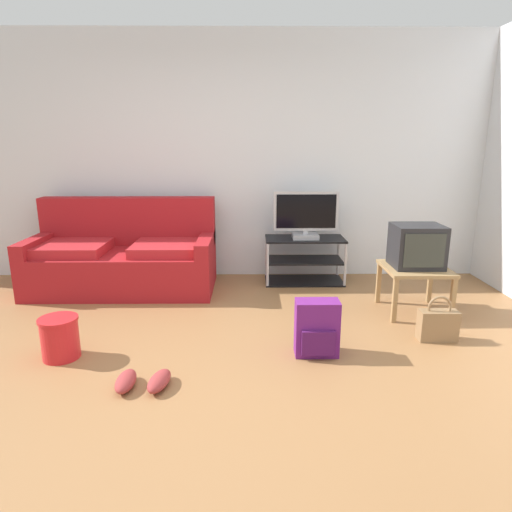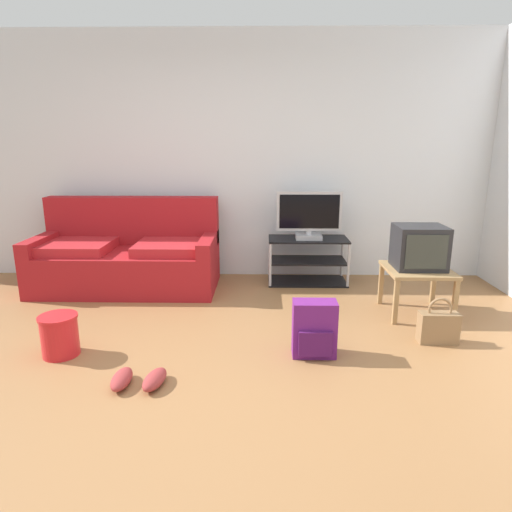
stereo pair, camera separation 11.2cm
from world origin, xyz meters
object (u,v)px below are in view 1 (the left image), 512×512
at_px(flat_tv, 306,216).
at_px(sneakers_pair, 143,381).
at_px(tv_stand, 304,260).
at_px(handbag, 438,324).
at_px(side_table, 415,273).
at_px(crt_tv, 417,246).
at_px(couch, 124,258).
at_px(backpack, 317,329).
at_px(cleaning_bucket, 60,337).

relative_size(flat_tv, sneakers_pair, 1.95).
height_order(tv_stand, flat_tv, flat_tv).
height_order(tv_stand, handbag, tv_stand).
height_order(tv_stand, side_table, tv_stand).
relative_size(tv_stand, crt_tv, 2.01).
height_order(couch, sneakers_pair, couch).
relative_size(backpack, handbag, 1.13).
distance_m(side_table, crt_tv, 0.25).
xyz_separation_m(crt_tv, cleaning_bucket, (-2.88, -0.90, -0.46)).
distance_m(flat_tv, side_table, 1.33).
bearing_deg(side_table, backpack, -140.03).
bearing_deg(sneakers_pair, cleaning_bucket, 148.68).
xyz_separation_m(crt_tv, sneakers_pair, (-2.19, -1.31, -0.58)).
distance_m(couch, tv_stand, 1.96).
height_order(side_table, crt_tv, crt_tv).
bearing_deg(backpack, tv_stand, 104.18).
relative_size(couch, cleaning_bucket, 6.11).
height_order(handbag, sneakers_pair, handbag).
bearing_deg(crt_tv, backpack, -139.50).
bearing_deg(tv_stand, handbag, -60.22).
relative_size(couch, crt_tv, 4.39).
height_order(couch, flat_tv, flat_tv).
bearing_deg(tv_stand, cleaning_bucket, -137.62).
relative_size(tv_stand, flat_tv, 1.24).
distance_m(flat_tv, handbag, 1.86).
xyz_separation_m(side_table, crt_tv, (-0.00, 0.02, 0.25)).
bearing_deg(backpack, crt_tv, 58.36).
distance_m(tv_stand, flat_tv, 0.51).
relative_size(backpack, cleaning_bucket, 1.36).
bearing_deg(crt_tv, side_table, -90.00).
bearing_deg(handbag, couch, 154.68).
bearing_deg(crt_tv, sneakers_pair, -149.04).
height_order(couch, backpack, couch).
distance_m(crt_tv, handbag, 0.80).
bearing_deg(cleaning_bucket, couch, 88.67).
bearing_deg(handbag, sneakers_pair, -162.46).
xyz_separation_m(tv_stand, crt_tv, (0.90, -0.91, 0.37)).
xyz_separation_m(couch, backpack, (1.83, -1.57, -0.13)).
height_order(flat_tv, backpack, flat_tv).
relative_size(couch, tv_stand, 2.18).
distance_m(tv_stand, cleaning_bucket, 2.68).
relative_size(cleaning_bucket, sneakers_pair, 0.86).
relative_size(crt_tv, backpack, 1.03).
relative_size(tv_stand, cleaning_bucket, 2.80).
relative_size(handbag, sneakers_pair, 1.03).
xyz_separation_m(couch, flat_tv, (1.94, 0.18, 0.42)).
xyz_separation_m(flat_tv, side_table, (0.90, -0.91, -0.39)).
bearing_deg(backpack, cleaning_bucket, -161.20).
distance_m(couch, handbag, 3.13).
xyz_separation_m(crt_tv, handbag, (-0.02, -0.63, -0.49)).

